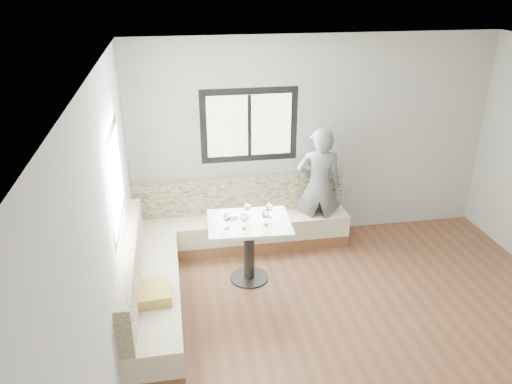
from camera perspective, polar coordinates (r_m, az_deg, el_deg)
The scene contains 10 objects.
room at distance 4.76m, azimuth 13.86°, elevation -2.99°, with size 5.01×5.01×2.81m.
banquette at distance 6.28m, azimuth -5.68°, elevation -6.61°, with size 2.90×2.80×0.95m.
table at distance 6.01m, azimuth -0.80°, elevation -5.07°, with size 1.01×0.81×0.80m.
person at distance 6.82m, azimuth 7.17°, elevation 0.60°, with size 0.61×0.40×1.66m, color slate.
olive_ramekin at distance 5.99m, azimuth -2.62°, elevation -2.76°, with size 0.11×0.11×0.04m.
wine_glass_a at distance 5.70m, azimuth -3.37°, elevation -2.95°, with size 0.09×0.09×0.20m.
wine_glass_b at distance 5.68m, azimuth -1.42°, elevation -3.02°, with size 0.09×0.09×0.20m.
wine_glass_c at distance 5.77m, azimuth 1.08°, elevation -2.58°, with size 0.09×0.09×0.20m.
wine_glass_d at distance 5.95m, azimuth -0.98°, elevation -1.74°, with size 0.09×0.09×0.20m.
wine_glass_e at distance 5.95m, azimuth 1.56°, elevation -1.74°, with size 0.09×0.09×0.20m.
Camera 1 is at (-1.92, -3.78, 3.52)m, focal length 35.00 mm.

